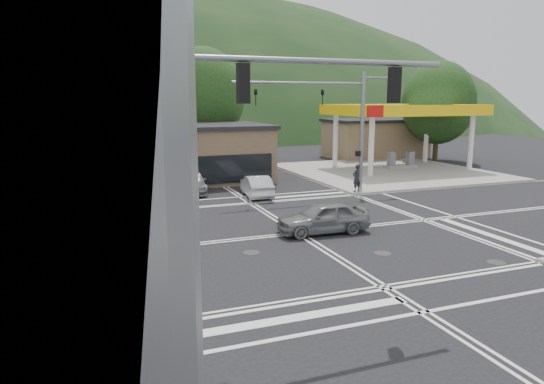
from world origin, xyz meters
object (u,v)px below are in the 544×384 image
object	(u,v)px
car_queue_a	(257,186)
car_queue_b	(253,166)
car_blue_west	(109,228)
pedestrian	(357,178)
car_grey_center	(323,217)
car_northbound	(191,182)

from	to	relation	value
car_queue_a	car_queue_b	xyz separation A→B (m)	(2.50, 8.17, 0.12)
car_blue_west	car_queue_b	xyz separation A→B (m)	(11.87, 15.68, 0.15)
car_blue_west	pedestrian	bearing A→B (deg)	-72.64
car_grey_center	car_queue_b	bearing A→B (deg)	175.32
pedestrian	car_queue_b	bearing A→B (deg)	-85.02
car_blue_west	car_grey_center	xyz separation A→B (m)	(9.48, -1.79, 0.09)
car_blue_west	car_queue_b	distance (m)	19.66
car_queue_a	car_queue_b	distance (m)	8.54
car_grey_center	car_northbound	world-z (taller)	car_grey_center
car_grey_center	car_queue_a	distance (m)	9.30
car_queue_a	car_northbound	bearing A→B (deg)	-31.00
car_queue_a	car_grey_center	bearing A→B (deg)	97.73
car_queue_b	car_northbound	bearing A→B (deg)	48.05
car_queue_a	car_northbound	distance (m)	4.66
car_grey_center	car_queue_b	world-z (taller)	car_queue_b
car_queue_a	pedestrian	distance (m)	6.68
car_blue_west	car_queue_a	distance (m)	12.01
pedestrian	car_blue_west	bearing A→B (deg)	3.25
car_northbound	car_queue_a	bearing A→B (deg)	-28.70
car_queue_a	car_queue_b	bearing A→B (deg)	-100.01
pedestrian	car_northbound	bearing A→B (deg)	-40.74
car_northbound	pedestrian	distance (m)	11.07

